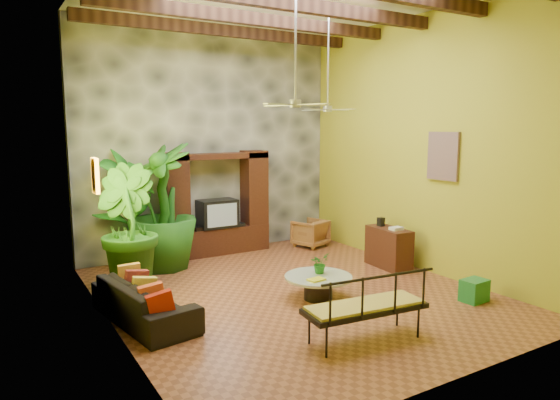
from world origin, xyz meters
TOP-DOWN VIEW (x-y plane):
  - ground at (0.00, 0.00)m, footprint 7.00×7.00m
  - back_wall at (0.00, 3.50)m, footprint 6.00×0.02m
  - left_wall at (-3.00, 0.00)m, footprint 0.02×7.00m
  - right_wall at (3.00, 0.00)m, footprint 0.02×7.00m
  - stone_accent_wall at (0.00, 3.44)m, footprint 5.98×0.10m
  - ceiling_beams at (0.00, 0.00)m, footprint 5.95×5.36m
  - entertainment_center at (0.00, 3.14)m, footprint 2.40×0.55m
  - ceiling_fan_front at (-0.20, -0.40)m, footprint 1.28×1.28m
  - ceiling_fan_back at (1.60, 1.20)m, footprint 1.28×1.28m
  - wall_art_mask at (-2.96, 1.00)m, footprint 0.06×0.32m
  - wall_art_painting at (2.96, -0.60)m, footprint 0.06×0.70m
  - sofa at (-2.55, 0.04)m, footprint 1.13×2.18m
  - wicker_armchair at (2.17, 2.60)m, footprint 0.88×0.90m
  - tall_plant_a at (-1.93, 3.15)m, footprint 1.58×1.48m
  - tall_plant_b at (-2.36, 1.72)m, footprint 1.32×1.47m
  - tall_plant_c at (-1.43, 2.62)m, footprint 1.68×1.68m
  - coffee_table at (0.20, -0.51)m, footprint 1.12×1.12m
  - centerpiece_plant at (0.31, -0.38)m, footprint 0.38×0.35m
  - yellow_tray at (0.02, -0.70)m, footprint 0.28×0.21m
  - iron_bench at (-0.21, -2.23)m, footprint 1.74×0.78m
  - side_console at (2.53, 0.31)m, footprint 0.54×1.05m
  - green_bin at (2.33, -1.92)m, footprint 0.44×0.34m

SIDE VIEW (x-z plane):
  - ground at x=0.00m, z-range 0.00..0.00m
  - green_bin at x=2.33m, z-range 0.00..0.37m
  - coffee_table at x=0.20m, z-range 0.06..0.46m
  - sofa at x=-2.55m, z-range 0.00..0.61m
  - wicker_armchair at x=2.17m, z-range 0.00..0.65m
  - side_console at x=2.53m, z-range 0.00..0.81m
  - yellow_tray at x=0.02m, z-range 0.40..0.43m
  - iron_bench at x=-0.21m, z-range 0.24..0.82m
  - centerpiece_plant at x=0.31m, z-range 0.40..0.74m
  - entertainment_center at x=0.00m, z-range -0.18..2.12m
  - tall_plant_b at x=-2.36m, z-range 0.00..2.21m
  - tall_plant_a at x=-1.93m, z-range 0.00..2.48m
  - tall_plant_c at x=-1.43m, z-range 0.00..2.53m
  - wall_art_mask at x=-2.96m, z-range 1.83..2.38m
  - wall_art_painting at x=2.96m, z-range 1.85..2.75m
  - back_wall at x=0.00m, z-range 0.00..5.00m
  - left_wall at x=-3.00m, z-range 0.00..5.00m
  - right_wall at x=3.00m, z-range 0.00..5.00m
  - stone_accent_wall at x=0.00m, z-range 0.01..4.99m
  - ceiling_fan_front at x=-0.20m, z-range 2.47..4.33m
  - ceiling_fan_back at x=1.60m, z-range 2.47..4.33m
  - ceiling_beams at x=0.00m, z-range 4.67..4.89m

